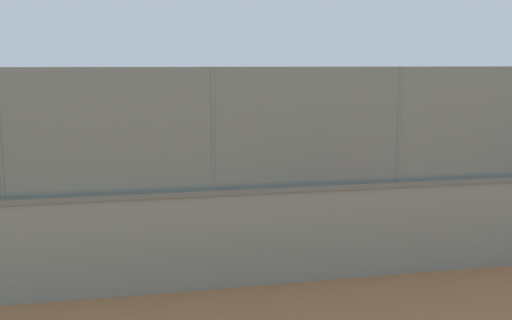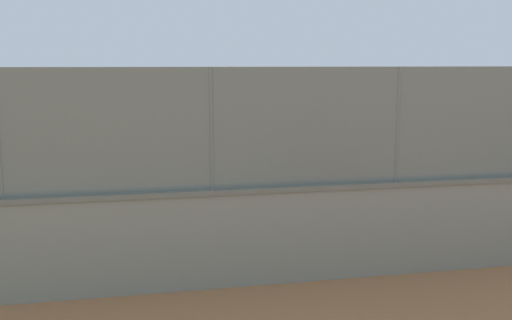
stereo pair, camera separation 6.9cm
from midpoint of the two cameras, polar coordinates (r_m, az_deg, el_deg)
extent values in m
plane|color=#A36B42|center=(19.21, 2.24, -1.36)|extent=(260.00, 260.00, 0.00)
cube|color=gray|center=(10.44, 12.86, -6.42)|extent=(31.36, 1.08, 1.51)
cube|color=slate|center=(10.26, 13.02, -2.14)|extent=(31.36, 1.14, 0.08)
cube|color=slate|center=(10.11, 13.22, 3.31)|extent=(30.72, 0.82, 1.88)
cylinder|color=slate|center=(10.11, 13.22, 3.31)|extent=(0.07, 0.07, 1.88)
cylinder|color=slate|center=(9.22, -4.32, 2.98)|extent=(0.07, 0.07, 1.88)
cylinder|color=#B2B2B2|center=(17.91, -8.40, -0.89)|extent=(0.21, 0.21, 0.82)
cylinder|color=#B2B2B2|center=(17.75, -8.77, -0.99)|extent=(0.21, 0.21, 0.82)
cylinder|color=#3372B2|center=(17.72, -8.64, 1.34)|extent=(0.48, 0.48, 0.61)
cylinder|color=tan|center=(17.99, -8.21, 1.85)|extent=(0.50, 0.45, 0.17)
cylinder|color=tan|center=(17.64, -10.03, 1.66)|extent=(0.50, 0.45, 0.17)
sphere|color=tan|center=(17.67, -8.68, 2.69)|extent=(0.23, 0.23, 0.23)
cylinder|color=navy|center=(17.66, -8.68, 3.02)|extent=(0.34, 0.34, 0.05)
cylinder|color=black|center=(17.74, -10.50, 1.69)|extent=(0.25, 0.22, 0.04)
ellipsoid|color=#333338|center=(17.88, -11.06, 1.73)|extent=(0.25, 0.22, 0.24)
cylinder|color=navy|center=(20.46, -1.34, 0.35)|extent=(0.21, 0.21, 0.75)
cylinder|color=navy|center=(20.63, -1.08, 0.43)|extent=(0.21, 0.21, 0.75)
cylinder|color=#429951|center=(20.45, -1.22, 2.19)|extent=(0.48, 0.48, 0.55)
cylinder|color=#D8AD84|center=(20.17, -1.48, 2.40)|extent=(0.46, 0.41, 0.16)
cylinder|color=#D8AD84|center=(20.55, -0.10, 2.53)|extent=(0.46, 0.41, 0.16)
sphere|color=#D8AD84|center=(20.41, -1.22, 3.25)|extent=(0.21, 0.21, 0.21)
cylinder|color=white|center=(20.40, -1.22, 3.50)|extent=(0.31, 0.31, 0.05)
cylinder|color=black|center=(20.47, 0.35, 2.50)|extent=(0.25, 0.22, 0.04)
ellipsoid|color=#333338|center=(20.37, 0.90, 2.47)|extent=(0.25, 0.22, 0.24)
sphere|color=orange|center=(15.90, -5.53, 0.62)|extent=(0.15, 0.15, 0.15)
camera|label=1|loc=(0.03, -90.13, -0.02)|focal=42.07mm
camera|label=2|loc=(0.03, 89.87, 0.02)|focal=42.07mm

